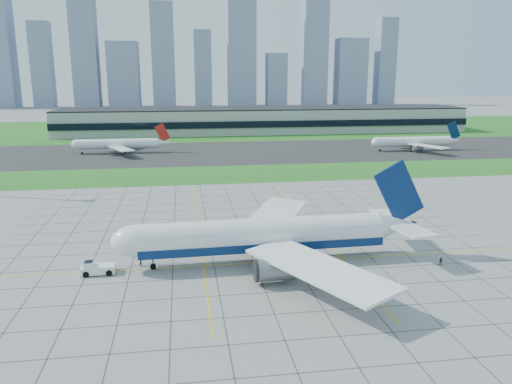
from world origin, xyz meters
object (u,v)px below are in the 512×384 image
at_px(pushback_tug, 96,268).
at_px(distant_jet_1, 119,144).
at_px(distant_jet_2, 414,141).
at_px(airliner, 265,236).
at_px(crew_far, 441,261).
at_px(crew_near, 141,262).

relative_size(pushback_tug, distant_jet_1, 0.21).
distance_m(distant_jet_1, distant_jet_2, 143.62).
height_order(airliner, distant_jet_1, airliner).
height_order(airliner, crew_far, airliner).
bearing_deg(distant_jet_1, crew_far, -63.32).
distance_m(pushback_tug, distant_jet_1, 153.06).
height_order(pushback_tug, distant_jet_1, distant_jet_1).
bearing_deg(crew_near, distant_jet_2, -20.84).
bearing_deg(pushback_tug, crew_far, -6.46).
height_order(distant_jet_1, distant_jet_2, same).
distance_m(crew_near, crew_far, 58.89).
distance_m(crew_far, distant_jet_1, 176.69).
distance_m(crew_near, distant_jet_1, 151.29).
xyz_separation_m(airliner, distant_jet_1, (-45.35, 150.96, -0.96)).
xyz_separation_m(crew_far, distant_jet_2, (63.73, 145.06, 3.68)).
relative_size(airliner, distant_jet_2, 1.46).
bearing_deg(crew_far, airliner, -161.66).
bearing_deg(distant_jet_1, crew_near, -82.03).
height_order(crew_far, distant_jet_1, distant_jet_1).
bearing_deg(crew_near, airliner, -71.88).
height_order(crew_near, distant_jet_2, distant_jet_2).
bearing_deg(crew_near, crew_far, -76.99).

